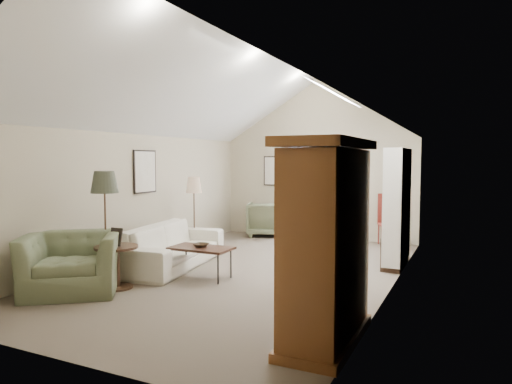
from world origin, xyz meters
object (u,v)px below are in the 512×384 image
at_px(sofa, 173,246).
at_px(side_table, 117,267).
at_px(armchair_near, 72,263).
at_px(armchair_far, 266,219).
at_px(coffee_table, 201,263).
at_px(armoire, 327,242).
at_px(side_chair, 389,220).

relative_size(sofa, side_table, 3.99).
xyz_separation_m(armchair_near, armchair_far, (0.54, 5.93, -0.00)).
distance_m(sofa, coffee_table, 1.10).
bearing_deg(armoire, side_table, 170.13).
bearing_deg(coffee_table, armchair_near, -130.86).
xyz_separation_m(armoire, armchair_far, (-3.45, 6.10, -0.66)).
bearing_deg(armoire, side_chair, 92.83).
bearing_deg(side_chair, sofa, -152.09).
height_order(armchair_near, side_chair, side_chair).
height_order(side_table, side_chair, side_chair).
bearing_deg(armchair_far, side_table, 69.95).
relative_size(sofa, armchair_near, 1.94).
bearing_deg(armchair_far, side_chair, 159.65).
bearing_deg(side_table, armchair_far, 89.16).
bearing_deg(armchair_far, armoire, 100.31).
height_order(sofa, side_table, sofa).
xyz_separation_m(armchair_near, coffee_table, (1.32, 1.52, -0.18)).
height_order(armoire, coffee_table, armoire).
xyz_separation_m(sofa, armchair_near, (-0.36, -2.05, 0.06)).
bearing_deg(side_table, sofa, 93.58).
relative_size(coffee_table, side_chair, 0.86).
bearing_deg(sofa, side_chair, -49.73).
bearing_deg(side_chair, side_table, -141.80).
height_order(armchair_near, side_table, armchair_near).
distance_m(armchair_near, side_chair, 6.94).
height_order(armchair_far, side_chair, side_chair).
distance_m(sofa, armchair_far, 3.89).
bearing_deg(armchair_near, side_chair, 21.22).
relative_size(side_table, side_chair, 0.55).
height_order(coffee_table, side_table, side_table).
xyz_separation_m(armchair_far, side_chair, (3.16, -0.06, 0.16)).
relative_size(armoire, armchair_near, 1.62).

